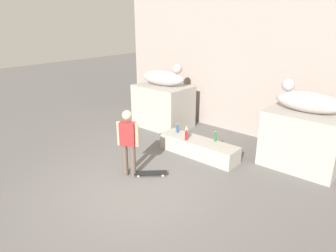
{
  "coord_description": "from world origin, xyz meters",
  "views": [
    {
      "loc": [
        4.46,
        -4.0,
        3.71
      ],
      "look_at": [
        -0.25,
        1.51,
        1.1
      ],
      "focal_mm": 32.72,
      "sensor_mm": 36.0,
      "label": 1
    }
  ],
  "objects_px": {
    "skateboard": "(151,173)",
    "bottle_clear": "(187,132)",
    "statue_reclining_left": "(164,77)",
    "bottle_blue": "(177,129)",
    "statue_reclining_right": "(308,101)",
    "skater": "(128,141)",
    "bottle_red": "(186,135)",
    "bottle_green": "(215,137)"
  },
  "relations": [
    {
      "from": "statue_reclining_left",
      "to": "bottle_blue",
      "type": "relative_size",
      "value": 6.01
    },
    {
      "from": "statue_reclining_left",
      "to": "statue_reclining_right",
      "type": "height_order",
      "value": "same"
    },
    {
      "from": "statue_reclining_left",
      "to": "bottle_clear",
      "type": "distance_m",
      "value": 2.54
    },
    {
      "from": "skater",
      "to": "bottle_red",
      "type": "bearing_deg",
      "value": -128.36
    },
    {
      "from": "bottle_blue",
      "to": "skateboard",
      "type": "bearing_deg",
      "value": -71.42
    },
    {
      "from": "bottle_blue",
      "to": "bottle_clear",
      "type": "bearing_deg",
      "value": -9.81
    },
    {
      "from": "skater",
      "to": "bottle_blue",
      "type": "bearing_deg",
      "value": -112.2
    },
    {
      "from": "skater",
      "to": "bottle_clear",
      "type": "relative_size",
      "value": 5.43
    },
    {
      "from": "bottle_clear",
      "to": "bottle_red",
      "type": "bearing_deg",
      "value": -54.38
    },
    {
      "from": "statue_reclining_right",
      "to": "bottle_green",
      "type": "distance_m",
      "value": 2.48
    },
    {
      "from": "skater",
      "to": "skateboard",
      "type": "bearing_deg",
      "value": -168.07
    },
    {
      "from": "statue_reclining_right",
      "to": "bottle_blue",
      "type": "bearing_deg",
      "value": 17.78
    },
    {
      "from": "skater",
      "to": "bottle_red",
      "type": "xyz_separation_m",
      "value": [
        0.35,
        1.84,
        -0.33
      ]
    },
    {
      "from": "skateboard",
      "to": "bottle_clear",
      "type": "height_order",
      "value": "bottle_clear"
    },
    {
      "from": "skateboard",
      "to": "statue_reclining_left",
      "type": "bearing_deg",
      "value": -97.88
    },
    {
      "from": "statue_reclining_left",
      "to": "bottle_blue",
      "type": "height_order",
      "value": "statue_reclining_left"
    },
    {
      "from": "statue_reclining_left",
      "to": "bottle_green",
      "type": "distance_m",
      "value": 3.13
    },
    {
      "from": "bottle_clear",
      "to": "bottle_green",
      "type": "bearing_deg",
      "value": 14.78
    },
    {
      "from": "bottle_blue",
      "to": "bottle_red",
      "type": "xyz_separation_m",
      "value": [
        0.55,
        -0.29,
        0.02
      ]
    },
    {
      "from": "skater",
      "to": "skateboard",
      "type": "distance_m",
      "value": 1.0
    },
    {
      "from": "skater",
      "to": "bottle_blue",
      "type": "relative_size",
      "value": 6.0
    },
    {
      "from": "statue_reclining_right",
      "to": "skateboard",
      "type": "height_order",
      "value": "statue_reclining_right"
    },
    {
      "from": "statue_reclining_left",
      "to": "bottle_blue",
      "type": "bearing_deg",
      "value": -47.15
    },
    {
      "from": "bottle_green",
      "to": "statue_reclining_left",
      "type": "bearing_deg",
      "value": 160.0
    },
    {
      "from": "statue_reclining_left",
      "to": "skateboard",
      "type": "height_order",
      "value": "statue_reclining_left"
    },
    {
      "from": "bottle_green",
      "to": "statue_reclining_right",
      "type": "bearing_deg",
      "value": 26.79
    },
    {
      "from": "bottle_blue",
      "to": "skater",
      "type": "bearing_deg",
      "value": -84.55
    },
    {
      "from": "skateboard",
      "to": "bottle_clear",
      "type": "xyz_separation_m",
      "value": [
        -0.21,
        1.72,
        0.52
      ]
    },
    {
      "from": "bottle_green",
      "to": "skateboard",
      "type": "bearing_deg",
      "value": -107.53
    },
    {
      "from": "skater",
      "to": "bottle_red",
      "type": "distance_m",
      "value": 1.9
    },
    {
      "from": "statue_reclining_left",
      "to": "bottle_clear",
      "type": "height_order",
      "value": "statue_reclining_left"
    },
    {
      "from": "bottle_blue",
      "to": "bottle_red",
      "type": "bearing_deg",
      "value": -27.59
    },
    {
      "from": "statue_reclining_right",
      "to": "skater",
      "type": "xyz_separation_m",
      "value": [
        -2.97,
        -3.26,
        -0.83
      ]
    },
    {
      "from": "statue_reclining_right",
      "to": "skater",
      "type": "relative_size",
      "value": 0.97
    },
    {
      "from": "skater",
      "to": "bottle_clear",
      "type": "xyz_separation_m",
      "value": [
        0.19,
        2.05,
        -0.33
      ]
    },
    {
      "from": "statue_reclining_right",
      "to": "skateboard",
      "type": "bearing_deg",
      "value": 46.8
    },
    {
      "from": "skater",
      "to": "bottle_green",
      "type": "xyz_separation_m",
      "value": [
        1.01,
        2.27,
        -0.34
      ]
    },
    {
      "from": "skateboard",
      "to": "bottle_blue",
      "type": "distance_m",
      "value": 1.96
    },
    {
      "from": "bottle_red",
      "to": "bottle_blue",
      "type": "bearing_deg",
      "value": 152.41
    },
    {
      "from": "skater",
      "to": "bottle_blue",
      "type": "distance_m",
      "value": 2.16
    },
    {
      "from": "statue_reclining_left",
      "to": "bottle_clear",
      "type": "xyz_separation_m",
      "value": [
        1.91,
        -1.21,
        -1.16
      ]
    },
    {
      "from": "skateboard",
      "to": "bottle_clear",
      "type": "relative_size",
      "value": 2.33
    }
  ]
}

